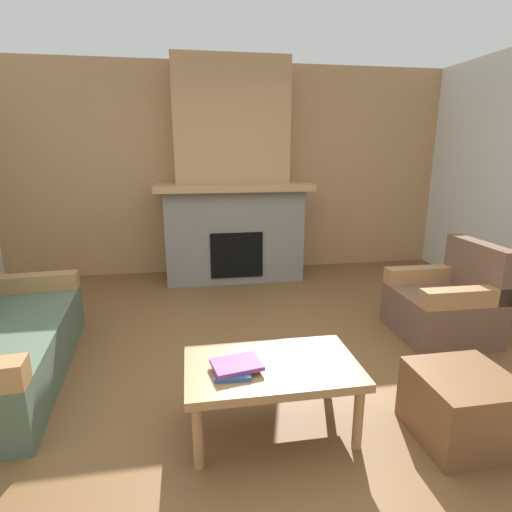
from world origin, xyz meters
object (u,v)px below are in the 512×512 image
object	(u,v)px
coffee_table	(272,372)
ottoman	(462,406)
fireplace	(232,188)
armchair	(446,304)

from	to	relation	value
coffee_table	ottoman	size ratio (longest dim) A/B	1.92
fireplace	ottoman	size ratio (longest dim) A/B	5.19
fireplace	ottoman	xyz separation A→B (m)	(0.95, -3.33, -0.96)
coffee_table	armchair	bearing A→B (deg)	28.94
fireplace	armchair	size ratio (longest dim) A/B	3.18
fireplace	coffee_table	world-z (taller)	fireplace
fireplace	ottoman	distance (m)	3.59
armchair	ottoman	world-z (taller)	armchair
fireplace	armchair	xyz separation A→B (m)	(1.68, -2.09, -0.87)
armchair	ottoman	distance (m)	1.45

